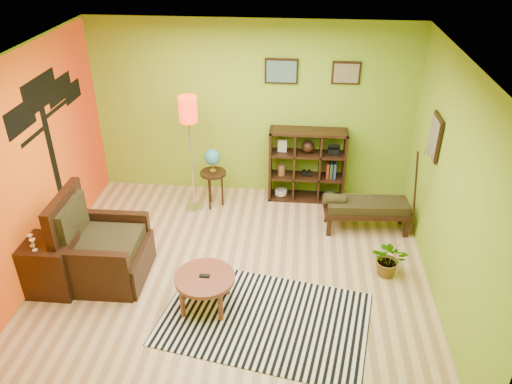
# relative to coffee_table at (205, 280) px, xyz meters

# --- Properties ---
(ground) EXTENTS (5.00, 5.00, 0.00)m
(ground) POSITION_rel_coffee_table_xyz_m (0.27, 0.62, -0.38)
(ground) COLOR tan
(ground) RESTS_ON ground
(room_shell) EXTENTS (5.04, 4.54, 2.82)m
(room_shell) POSITION_rel_coffee_table_xyz_m (0.17, 0.63, 1.42)
(room_shell) COLOR #7FA622
(room_shell) RESTS_ON ground
(zebra_rug) EXTENTS (2.59, 1.92, 0.01)m
(zebra_rug) POSITION_rel_coffee_table_xyz_m (0.72, -0.18, -0.37)
(zebra_rug) COLOR silver
(zebra_rug) RESTS_ON ground
(coffee_table) EXTENTS (0.71, 0.71, 0.46)m
(coffee_table) POSITION_rel_coffee_table_xyz_m (0.00, 0.00, 0.00)
(coffee_table) COLOR brown
(coffee_table) RESTS_ON ground
(armchair) EXTENTS (1.00, 1.01, 1.19)m
(armchair) POSITION_rel_coffee_table_xyz_m (-1.42, 0.43, -0.02)
(armchair) COLOR black
(armchair) RESTS_ON ground
(side_cabinet) EXTENTS (0.59, 0.54, 1.02)m
(side_cabinet) POSITION_rel_coffee_table_xyz_m (-1.93, 0.13, -0.02)
(side_cabinet) COLOR black
(side_cabinet) RESTS_ON ground
(floor_lamp) EXTENTS (0.28, 0.28, 1.85)m
(floor_lamp) POSITION_rel_coffee_table_xyz_m (-0.57, 2.15, 1.13)
(floor_lamp) COLOR silver
(floor_lamp) RESTS_ON ground
(globe_table) EXTENTS (0.40, 0.40, 0.99)m
(globe_table) POSITION_rel_coffee_table_xyz_m (-0.28, 2.28, 0.37)
(globe_table) COLOR black
(globe_table) RESTS_ON ground
(cube_shelf) EXTENTS (1.20, 0.35, 1.20)m
(cube_shelf) POSITION_rel_coffee_table_xyz_m (1.18, 2.65, 0.22)
(cube_shelf) COLOR black
(cube_shelf) RESTS_ON ground
(bench) EXTENTS (1.30, 0.53, 0.58)m
(bench) POSITION_rel_coffee_table_xyz_m (2.02, 1.83, -0.00)
(bench) COLOR black
(bench) RESTS_ON ground
(potted_plant) EXTENTS (0.54, 0.58, 0.39)m
(potted_plant) POSITION_rel_coffee_table_xyz_m (2.25, 0.79, -0.18)
(potted_plant) COLOR #26661E
(potted_plant) RESTS_ON ground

